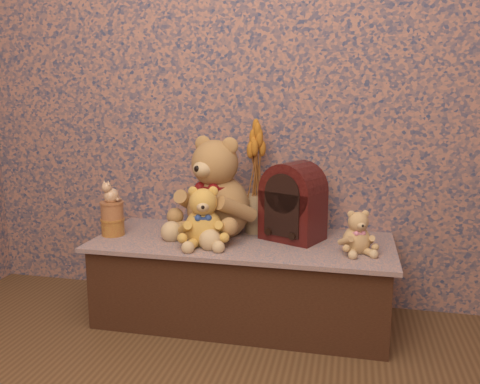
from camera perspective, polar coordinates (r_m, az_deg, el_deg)
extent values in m
cube|color=navy|center=(2.54, 1.74, 16.35)|extent=(3.00, 0.10, 2.60)
cube|color=#3D597D|center=(2.41, 0.27, -10.02)|extent=(1.40, 0.59, 0.40)
cylinder|color=tan|center=(2.46, 1.89, -2.48)|extent=(0.13, 0.13, 0.19)
cylinder|color=gold|center=(2.50, -14.38, -3.91)|extent=(0.14, 0.14, 0.08)
cylinder|color=tan|center=(2.48, -14.47, -2.09)|extent=(0.12, 0.12, 0.08)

